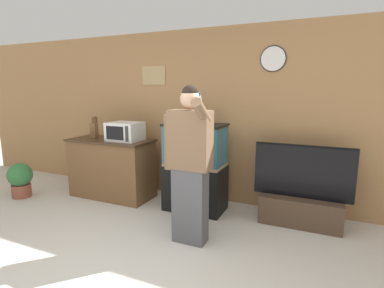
{
  "coord_description": "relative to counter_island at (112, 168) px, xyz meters",
  "views": [
    {
      "loc": [
        1.6,
        -1.74,
        1.72
      ],
      "look_at": [
        0.12,
        1.57,
        1.05
      ],
      "focal_mm": 28.0,
      "sensor_mm": 36.0,
      "label": 1
    }
  ],
  "objects": [
    {
      "name": "aquarium_on_stand",
      "position": [
        1.44,
        0.04,
        0.15
      ],
      "size": [
        0.84,
        0.49,
        1.25
      ],
      "color": "black",
      "rests_on": "ground_plane"
    },
    {
      "name": "person_standing",
      "position": [
        1.74,
        -0.83,
        0.45
      ],
      "size": [
        0.55,
        0.42,
        1.76
      ],
      "color": "#515156",
      "rests_on": "ground_plane"
    },
    {
      "name": "tv_on_stand",
      "position": [
        2.86,
        0.16,
        -0.17
      ],
      "size": [
        1.21,
        0.4,
        1.03
      ],
      "color": "#4C3828",
      "rests_on": "ground_plane"
    },
    {
      "name": "potted_plant",
      "position": [
        -1.32,
        -0.64,
        -0.17
      ],
      "size": [
        0.38,
        0.38,
        0.56
      ],
      "color": "brown",
      "rests_on": "ground_plane"
    },
    {
      "name": "wall_back_paneled",
      "position": [
        1.47,
        0.57,
        0.83
      ],
      "size": [
        10.0,
        0.08,
        2.6
      ],
      "color": "#A87A4C",
      "rests_on": "ground_plane"
    },
    {
      "name": "microwave",
      "position": [
        0.29,
        -0.0,
        0.61
      ],
      "size": [
        0.49,
        0.4,
        0.28
      ],
      "color": "white",
      "rests_on": "counter_island"
    },
    {
      "name": "knife_block",
      "position": [
        -0.34,
        0.02,
        0.6
      ],
      "size": [
        0.1,
        0.09,
        0.35
      ],
      "color": "brown",
      "rests_on": "counter_island"
    },
    {
      "name": "counter_island",
      "position": [
        0.0,
        0.0,
        0.0
      ],
      "size": [
        1.35,
        0.62,
        0.94
      ],
      "color": "brown",
      "rests_on": "ground_plane"
    }
  ]
}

